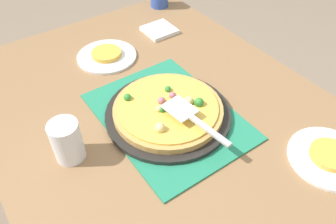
% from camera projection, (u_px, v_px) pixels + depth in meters
% --- Properties ---
extents(dining_table, '(1.40, 1.00, 0.75)m').
position_uv_depth(dining_table, '(168.00, 140.00, 1.09)').
color(dining_table, olive).
rests_on(dining_table, ground_plane).
extents(placemat, '(0.48, 0.36, 0.01)m').
position_uv_depth(placemat, '(168.00, 116.00, 1.01)').
color(placemat, '#237F5B').
rests_on(placemat, dining_table).
extents(pizza_pan, '(0.38, 0.38, 0.01)m').
position_uv_depth(pizza_pan, '(168.00, 114.00, 1.01)').
color(pizza_pan, black).
rests_on(pizza_pan, placemat).
extents(pizza, '(0.33, 0.33, 0.05)m').
position_uv_depth(pizza, '(168.00, 109.00, 0.99)').
color(pizza, tan).
rests_on(pizza, pizza_pan).
extents(plate_near_left, '(0.22, 0.22, 0.01)m').
position_uv_depth(plate_near_left, '(107.00, 56.00, 1.24)').
color(plate_near_left, white).
rests_on(plate_near_left, dining_table).
extents(plate_far_right, '(0.22, 0.22, 0.01)m').
position_uv_depth(plate_far_right, '(329.00, 158.00, 0.89)').
color(plate_far_right, white).
rests_on(plate_far_right, dining_table).
extents(served_slice_left, '(0.11, 0.11, 0.02)m').
position_uv_depth(served_slice_left, '(106.00, 53.00, 1.23)').
color(served_slice_left, gold).
rests_on(served_slice_left, plate_near_left).
extents(served_slice_right, '(0.11, 0.11, 0.02)m').
position_uv_depth(served_slice_right, '(331.00, 155.00, 0.89)').
color(served_slice_right, gold).
rests_on(served_slice_right, plate_far_right).
extents(cup_far, '(0.08, 0.08, 0.12)m').
position_uv_depth(cup_far, '(67.00, 141.00, 0.86)').
color(cup_far, white).
rests_on(cup_far, dining_table).
extents(pizza_server, '(0.23, 0.08, 0.01)m').
position_uv_depth(pizza_server, '(192.00, 117.00, 0.91)').
color(pizza_server, silver).
rests_on(pizza_server, pizza).
extents(napkin_stack, '(0.12, 0.12, 0.02)m').
position_uv_depth(napkin_stack, '(159.00, 30.00, 1.37)').
color(napkin_stack, white).
rests_on(napkin_stack, dining_table).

